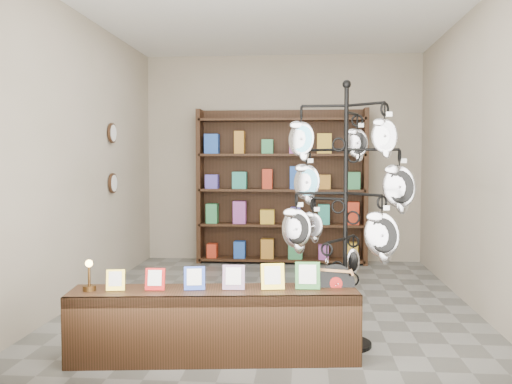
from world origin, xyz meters
The scene contains 6 objects.
ground centered at (0.00, 0.00, 0.00)m, with size 5.00×5.00×0.00m, color slate.
room_envelope centered at (0.00, 0.00, 1.85)m, with size 5.00×5.00×5.00m.
display_tree centered at (0.65, -1.35, 1.22)m, with size 1.14×1.14×2.10m.
front_shelf centered at (-0.33, -1.74, 0.26)m, with size 2.16×0.68×0.75m.
back_shelving centered at (0.00, 2.30, 1.03)m, with size 2.42×0.36×2.20m.
wall_clocks centered at (-1.97, 0.80, 1.50)m, with size 0.03×0.24×0.84m.
Camera 1 is at (0.34, -5.87, 1.48)m, focal length 40.00 mm.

